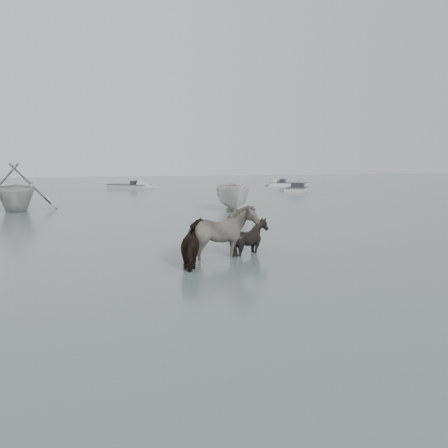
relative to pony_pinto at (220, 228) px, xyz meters
The scene contains 9 objects.
ground 2.15m from the pony_pinto, 55.86° to the right, with size 140.00×140.00×0.00m, color #4C5A55.
pony_pinto is the anchor object (origin of this frame).
pony_dark 0.97m from the pony_pinto, 143.71° to the right, with size 1.50×1.29×1.52m, color black.
pony_black 1.29m from the pony_pinto, 26.28° to the left, with size 1.10×1.24×1.37m, color black.
rowboat_trail 17.75m from the pony_pinto, 112.31° to the left, with size 4.52×5.24×2.76m, color #ACAFAC.
boat_small 13.58m from the pony_pinto, 69.77° to the left, with size 1.65×4.39×1.69m, color beige.
skiff_port 30.26m from the pony_pinto, 60.02° to the left, with size 4.71×1.60×0.75m, color #9FA29F, non-canonical shape.
skiff_mid 35.83m from the pony_pinto, 87.09° to the left, with size 5.78×1.60×0.75m, color gray, non-canonical shape.
skiff_star 38.88m from the pony_pinto, 62.16° to the left, with size 5.19×1.60×0.75m, color silver, non-canonical shape.
Camera 1 is at (-5.21, -11.70, 2.83)m, focal length 40.00 mm.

